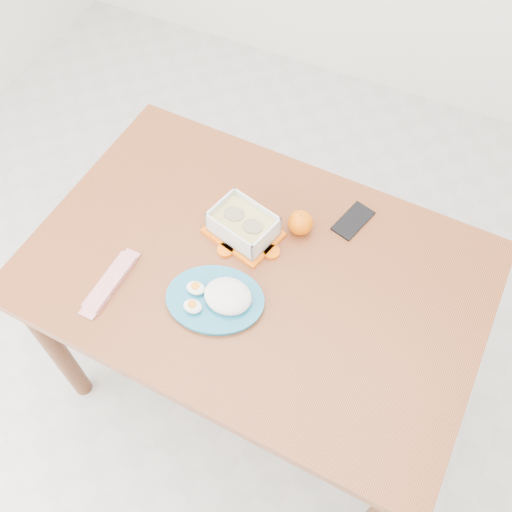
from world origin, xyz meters
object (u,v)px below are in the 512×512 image
at_px(rice_plate, 219,297).
at_px(orange_fruit, 300,223).
at_px(food_container, 243,225).
at_px(dining_table, 256,287).
at_px(smartphone, 353,221).

bearing_deg(rice_plate, orange_fruit, 56.40).
distance_m(food_container, rice_plate, 0.22).
bearing_deg(rice_plate, dining_table, 57.07).
height_order(food_container, smartphone, food_container).
relative_size(orange_fruit, rice_plate, 0.23).
height_order(orange_fruit, smartphone, orange_fruit).
distance_m(dining_table, smartphone, 0.33).
relative_size(orange_fruit, smartphone, 0.55).
xyz_separation_m(dining_table, food_container, (-0.08, 0.09, 0.14)).
relative_size(dining_table, smartphone, 9.68).
bearing_deg(smartphone, food_container, -131.00).
xyz_separation_m(orange_fruit, smartphone, (0.12, 0.09, -0.03)).
bearing_deg(rice_plate, food_container, 84.56).
xyz_separation_m(dining_table, orange_fruit, (0.06, 0.16, 0.13)).
bearing_deg(orange_fruit, smartphone, 36.25).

